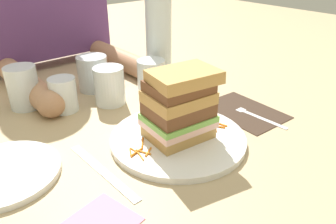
% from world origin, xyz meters
% --- Properties ---
extents(ground_plane, '(3.00, 3.00, 0.00)m').
position_xyz_m(ground_plane, '(0.00, 0.00, 0.00)').
color(ground_plane, tan).
extents(main_plate, '(0.26, 0.26, 0.01)m').
position_xyz_m(main_plate, '(-0.01, 0.01, 0.01)').
color(main_plate, white).
rests_on(main_plate, ground_plane).
extents(sandwich, '(0.13, 0.12, 0.14)m').
position_xyz_m(sandwich, '(-0.01, 0.01, 0.08)').
color(sandwich, tan).
rests_on(sandwich, main_plate).
extents(carrot_shred_0, '(0.02, 0.02, 0.00)m').
position_xyz_m(carrot_shred_0, '(-0.12, 0.02, 0.01)').
color(carrot_shred_0, orange).
rests_on(carrot_shred_0, main_plate).
extents(carrot_shred_1, '(0.02, 0.03, 0.00)m').
position_xyz_m(carrot_shred_1, '(-0.10, 0.01, 0.01)').
color(carrot_shred_1, orange).
rests_on(carrot_shred_1, main_plate).
extents(carrot_shred_2, '(0.03, 0.01, 0.00)m').
position_xyz_m(carrot_shred_2, '(-0.11, 0.01, 0.01)').
color(carrot_shred_2, orange).
rests_on(carrot_shred_2, main_plate).
extents(carrot_shred_3, '(0.01, 0.03, 0.00)m').
position_xyz_m(carrot_shred_3, '(-0.11, 0.00, 0.01)').
color(carrot_shred_3, orange).
rests_on(carrot_shred_3, main_plate).
extents(carrot_shred_4, '(0.02, 0.02, 0.00)m').
position_xyz_m(carrot_shred_4, '(-0.09, 0.00, 0.01)').
color(carrot_shred_4, orange).
rests_on(carrot_shred_4, main_plate).
extents(carrot_shred_5, '(0.00, 0.02, 0.00)m').
position_xyz_m(carrot_shred_5, '(-0.11, 0.02, 0.01)').
color(carrot_shred_5, orange).
rests_on(carrot_shred_5, main_plate).
extents(carrot_shred_6, '(0.02, 0.03, 0.00)m').
position_xyz_m(carrot_shred_6, '(-0.08, 0.03, 0.01)').
color(carrot_shred_6, orange).
rests_on(carrot_shred_6, main_plate).
extents(carrot_shred_7, '(0.01, 0.02, 0.00)m').
position_xyz_m(carrot_shred_7, '(0.08, -0.02, 0.01)').
color(carrot_shred_7, orange).
rests_on(carrot_shred_7, main_plate).
extents(carrot_shred_8, '(0.00, 0.03, 0.00)m').
position_xyz_m(carrot_shred_8, '(0.05, 0.01, 0.01)').
color(carrot_shred_8, orange).
rests_on(carrot_shred_8, main_plate).
extents(carrot_shred_9, '(0.02, 0.02, 0.00)m').
position_xyz_m(carrot_shred_9, '(0.05, -0.01, 0.01)').
color(carrot_shred_9, orange).
rests_on(carrot_shred_9, main_plate).
extents(carrot_shred_10, '(0.02, 0.02, 0.00)m').
position_xyz_m(carrot_shred_10, '(0.08, 0.01, 0.01)').
color(carrot_shred_10, orange).
rests_on(carrot_shred_10, main_plate).
extents(carrot_shred_11, '(0.01, 0.02, 0.00)m').
position_xyz_m(carrot_shred_11, '(0.07, -0.02, 0.01)').
color(carrot_shred_11, orange).
rests_on(carrot_shred_11, main_plate).
extents(carrot_shred_12, '(0.01, 0.02, 0.00)m').
position_xyz_m(carrot_shred_12, '(0.06, 0.01, 0.01)').
color(carrot_shred_12, orange).
rests_on(carrot_shred_12, main_plate).
extents(carrot_shred_13, '(0.02, 0.02, 0.00)m').
position_xyz_m(carrot_shred_13, '(0.06, 0.00, 0.01)').
color(carrot_shred_13, orange).
rests_on(carrot_shred_13, main_plate).
extents(carrot_shred_14, '(0.01, 0.03, 0.00)m').
position_xyz_m(carrot_shred_14, '(0.06, -0.01, 0.01)').
color(carrot_shred_14, orange).
rests_on(carrot_shred_14, main_plate).
extents(carrot_shred_15, '(0.02, 0.01, 0.00)m').
position_xyz_m(carrot_shred_15, '(0.06, 0.02, 0.01)').
color(carrot_shred_15, orange).
rests_on(carrot_shred_15, main_plate).
extents(napkin_dark, '(0.14, 0.18, 0.00)m').
position_xyz_m(napkin_dark, '(0.19, 0.01, 0.00)').
color(napkin_dark, '#38281E').
rests_on(napkin_dark, ground_plane).
extents(fork, '(0.02, 0.17, 0.00)m').
position_xyz_m(fork, '(0.19, -0.02, 0.00)').
color(fork, silver).
rests_on(fork, napkin_dark).
extents(knife, '(0.02, 0.20, 0.00)m').
position_xyz_m(knife, '(-0.17, 0.01, 0.00)').
color(knife, silver).
rests_on(knife, ground_plane).
extents(juice_glass, '(0.07, 0.07, 0.09)m').
position_xyz_m(juice_glass, '(0.09, 0.22, 0.04)').
color(juice_glass, white).
rests_on(juice_glass, ground_plane).
extents(water_bottle, '(0.07, 0.07, 0.32)m').
position_xyz_m(water_bottle, '(0.16, 0.27, 0.15)').
color(water_bottle, silver).
rests_on(water_bottle, ground_plane).
extents(empty_tumbler_0, '(0.08, 0.08, 0.09)m').
position_xyz_m(empty_tumbler_0, '(-0.01, 0.34, 0.04)').
color(empty_tumbler_0, silver).
rests_on(empty_tumbler_0, ground_plane).
extents(empty_tumbler_1, '(0.07, 0.07, 0.10)m').
position_xyz_m(empty_tumbler_1, '(-0.18, 0.35, 0.05)').
color(empty_tumbler_1, silver).
rests_on(empty_tumbler_1, ground_plane).
extents(empty_tumbler_2, '(0.07, 0.07, 0.09)m').
position_xyz_m(empty_tumbler_2, '(-0.02, 0.24, 0.04)').
color(empty_tumbler_2, silver).
rests_on(empty_tumbler_2, ground_plane).
extents(empty_tumbler_3, '(0.06, 0.06, 0.08)m').
position_xyz_m(empty_tumbler_3, '(-0.12, 0.28, 0.04)').
color(empty_tumbler_3, silver).
rests_on(empty_tumbler_3, ground_plane).
extents(side_plate, '(0.18, 0.18, 0.01)m').
position_xyz_m(side_plate, '(-0.30, 0.12, 0.01)').
color(side_plate, white).
rests_on(side_plate, ground_plane).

